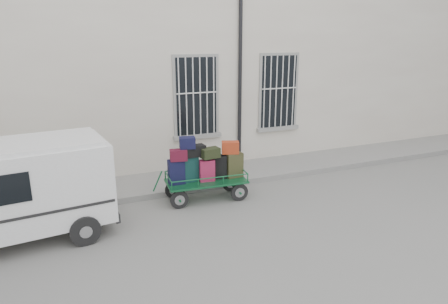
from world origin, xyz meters
name	(u,v)px	position (x,y,z in m)	size (l,w,h in m)	color
ground	(255,206)	(0.00, 0.00, 0.00)	(80.00, 80.00, 0.00)	slate
building	(183,64)	(0.00, 5.50, 3.00)	(24.00, 5.15, 6.00)	beige
sidewalk	(220,175)	(0.00, 2.20, 0.07)	(24.00, 1.70, 0.15)	gray
luggage_cart	(205,168)	(-0.96, 0.85, 0.82)	(2.32, 1.03, 1.62)	black
van	(3,188)	(-5.21, 0.30, 1.13)	(4.09, 2.14, 1.98)	silver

